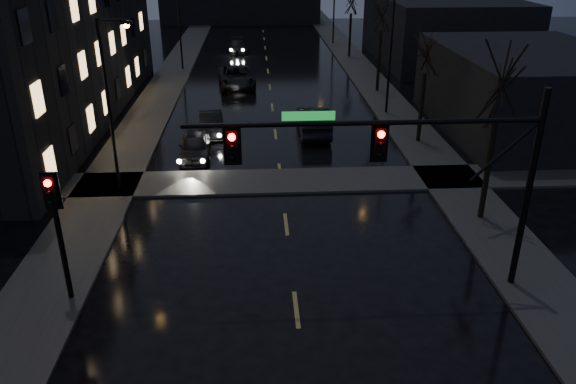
{
  "coord_description": "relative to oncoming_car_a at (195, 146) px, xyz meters",
  "views": [
    {
      "loc": [
        -1.15,
        -7.07,
        11.09
      ],
      "look_at": [
        -0.14,
        10.27,
        3.2
      ],
      "focal_mm": 35.0,
      "sensor_mm": 36.0,
      "label": 1
    }
  ],
  "objects": [
    {
      "name": "sidewalk_left",
      "position": [
        -3.94,
        12.82,
        -0.64
      ],
      "size": [
        3.0,
        140.0,
        0.12
      ],
      "primitive_type": "cube",
      "color": "#2D2D2B",
      "rests_on": "ground"
    },
    {
      "name": "sidewalk_right",
      "position": [
        13.06,
        12.82,
        -0.64
      ],
      "size": [
        3.0,
        140.0,
        0.12
      ],
      "primitive_type": "cube",
      "color": "#2D2D2B",
      "rests_on": "ground"
    },
    {
      "name": "sidewalk_cross",
      "position": [
        4.56,
        -3.68,
        -0.64
      ],
      "size": [
        40.0,
        3.0,
        0.12
      ],
      "primitive_type": "cube",
      "color": "#2D2D2B",
      "rests_on": "ground"
    },
    {
      "name": "apartment_block",
      "position": [
        -11.94,
        7.82,
        5.3
      ],
      "size": [
        12.0,
        30.0,
        12.0
      ],
      "primitive_type": "cube",
      "color": "black",
      "rests_on": "ground"
    },
    {
      "name": "commercial_right_near",
      "position": [
        20.06,
        3.82,
        1.8
      ],
      "size": [
        10.0,
        14.0,
        5.0
      ],
      "primitive_type": "cube",
      "color": "black",
      "rests_on": "ground"
    },
    {
      "name": "commercial_right_far",
      "position": [
        21.56,
        25.82,
        2.3
      ],
      "size": [
        12.0,
        18.0,
        6.0
      ],
      "primitive_type": "cube",
      "color": "black",
      "rests_on": "ground"
    },
    {
      "name": "signal_mast",
      "position": [
        8.41,
        -13.18,
        4.17
      ],
      "size": [
        11.11,
        0.41,
        7.0
      ],
      "color": "black",
      "rests_on": "ground"
    },
    {
      "name": "signal_pole_left",
      "position": [
        -2.94,
        -13.19,
        2.31
      ],
      "size": [
        0.35,
        0.41,
        4.53
      ],
      "color": "black",
      "rests_on": "ground"
    },
    {
      "name": "tree_near",
      "position": [
        12.96,
        -8.18,
        5.52
      ],
      "size": [
        3.52,
        3.52,
        8.08
      ],
      "color": "black",
      "rests_on": "ground"
    },
    {
      "name": "tree_mid_a",
      "position": [
        12.96,
        1.82,
        5.13
      ],
      "size": [
        3.3,
        3.3,
        7.58
      ],
      "color": "black",
      "rests_on": "ground"
    },
    {
      "name": "tree_mid_b",
      "position": [
        12.96,
        13.82,
        5.91
      ],
      "size": [
        3.74,
        3.74,
        8.59
      ],
      "color": "black",
      "rests_on": "ground"
    },
    {
      "name": "streetlight_l_near",
      "position": [
        -3.02,
        -4.18,
        4.08
      ],
      "size": [
        1.53,
        0.28,
        8.0
      ],
      "color": "black",
      "rests_on": "ground"
    },
    {
      "name": "streetlight_l_far",
      "position": [
        -3.02,
        22.82,
        4.08
      ],
      "size": [
        1.53,
        0.28,
        8.0
      ],
      "color": "black",
      "rests_on": "ground"
    },
    {
      "name": "streetlight_r_mid",
      "position": [
        12.14,
        7.82,
        4.08
      ],
      "size": [
        1.53,
        0.28,
        8.0
      ],
      "color": "black",
      "rests_on": "ground"
    },
    {
      "name": "streetlight_r_far",
      "position": [
        12.14,
        35.82,
        4.08
      ],
      "size": [
        1.53,
        0.28,
        8.0
      ],
      "color": "black",
      "rests_on": "ground"
    },
    {
      "name": "oncoming_car_a",
      "position": [
        0.0,
        0.0,
        0.0
      ],
      "size": [
        1.8,
        4.15,
        1.4
      ],
      "primitive_type": "imported",
      "rotation": [
        0.0,
        0.0,
        0.04
      ],
      "color": "black",
      "rests_on": "ground"
    },
    {
      "name": "oncoming_car_b",
      "position": [
        0.63,
        4.04,
        -0.03
      ],
      "size": [
        1.9,
        4.17,
        1.33
      ],
      "primitive_type": "imported",
      "rotation": [
        0.0,
        0.0,
        0.13
      ],
      "color": "black",
      "rests_on": "ground"
    },
    {
      "name": "oncoming_car_c",
      "position": [
        1.88,
        16.01,
        0.13
      ],
      "size": [
        3.3,
        6.16,
        1.65
      ],
      "primitive_type": "imported",
      "rotation": [
        0.0,
        0.0,
        0.1
      ],
      "color": "black",
      "rests_on": "ground"
    },
    {
      "name": "oncoming_car_d",
      "position": [
        1.6,
        31.2,
        -0.03
      ],
      "size": [
        2.1,
        4.7,
        1.34
      ],
      "primitive_type": "imported",
      "rotation": [
        0.0,
        0.0,
        0.05
      ],
      "color": "black",
      "rests_on": "ground"
    },
    {
      "name": "lead_car",
      "position": [
        6.9,
        3.77,
        0.14
      ],
      "size": [
        1.79,
        5.11,
        1.68
      ],
      "primitive_type": "imported",
      "rotation": [
        0.0,
        0.0,
        3.14
      ],
      "color": "black",
      "rests_on": "ground"
    }
  ]
}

